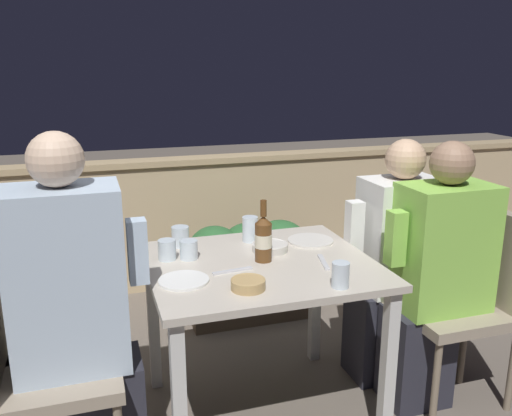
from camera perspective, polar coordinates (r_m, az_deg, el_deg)
name	(u,v)px	position (r m, az deg, el deg)	size (l,w,h in m)	color
ground_plane	(260,412)	(2.64, 0.43, -20.72)	(16.00, 16.00, 0.00)	#665B51
parapet_wall	(190,221)	(3.84, -6.92, -1.39)	(9.00, 0.18, 0.92)	tan
dining_table	(260,284)	(2.33, 0.47, -8.00)	(0.94, 0.82, 0.73)	#BCB2A3
planter_hedge	(250,265)	(3.37, -0.67, -5.97)	(0.77, 0.47, 0.59)	brown
chair_left_near	(23,353)	(2.17, -23.33, -13.85)	(0.47, 0.46, 0.90)	gray
person_blue_shirt	(79,313)	(2.09, -18.09, -10.45)	(0.48, 0.26, 1.33)	#282833
chair_left_far	(26,317)	(2.43, -23.10, -10.54)	(0.47, 0.46, 0.90)	gray
chair_right_near	(471,286)	(2.73, 21.73, -7.62)	(0.47, 0.46, 0.90)	gray
person_green_blouse	(435,276)	(2.58, 18.30, -6.85)	(0.49, 0.26, 1.23)	#282833
chair_right_far	(427,268)	(2.87, 17.58, -6.08)	(0.47, 0.46, 0.90)	gray
person_white_polo	(392,261)	(2.74, 14.11, -5.40)	(0.47, 0.26, 1.21)	#282833
beer_bottle	(263,238)	(2.27, 0.78, -3.18)	(0.07, 0.07, 0.27)	brown
plate_0	(184,280)	(2.11, -7.61, -7.57)	(0.20, 0.20, 0.01)	white
plate_1	(310,241)	(2.55, 5.75, -3.43)	(0.21, 0.21, 0.01)	silver
bowl_0	(248,283)	(2.02, -0.84, -7.94)	(0.13, 0.13, 0.04)	tan
bowl_1	(270,246)	(2.42, 1.49, -4.07)	(0.16, 0.16, 0.04)	beige
glass_cup_0	(180,237)	(2.49, -7.97, -2.99)	(0.08, 0.08, 0.09)	silver
glass_cup_1	(341,275)	(2.06, 8.89, -6.97)	(0.07, 0.07, 0.10)	silver
glass_cup_2	(167,250)	(2.34, -9.35, -4.37)	(0.08, 0.08, 0.09)	silver
glass_cup_3	(189,250)	(2.33, -7.09, -4.37)	(0.08, 0.08, 0.08)	silver
glass_cup_4	(250,229)	(2.53, -0.62, -2.23)	(0.07, 0.07, 0.12)	silver
fork_0	(233,271)	(2.19, -2.48, -6.62)	(0.17, 0.04, 0.01)	silver
fork_1	(324,262)	(2.30, 7.12, -5.66)	(0.06, 0.17, 0.01)	silver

